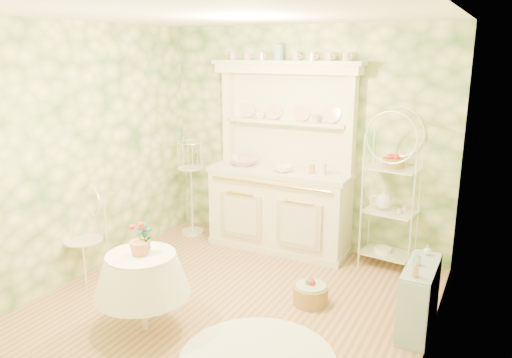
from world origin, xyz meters
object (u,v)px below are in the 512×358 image
at_px(side_shelf, 419,300).
at_px(birdcage_stand, 191,178).
at_px(kitchen_dresser, 280,159).
at_px(floor_basket, 311,294).
at_px(cafe_chair, 83,241).
at_px(round_table, 143,295).
at_px(bakers_rack, 391,195).

xyz_separation_m(side_shelf, birdcage_stand, (-3.13, 1.10, 0.48)).
bearing_deg(birdcage_stand, kitchen_dresser, 3.17).
bearing_deg(side_shelf, floor_basket, 178.21).
bearing_deg(floor_basket, cafe_chair, -165.54).
distance_m(round_table, floor_basket, 1.61).
height_order(side_shelf, cafe_chair, cafe_chair).
xyz_separation_m(round_table, birdcage_stand, (-0.98, 2.19, 0.44)).
bearing_deg(floor_basket, side_shelf, -0.42).
bearing_deg(floor_basket, round_table, -136.13).
height_order(cafe_chair, floor_basket, cafe_chair).
xyz_separation_m(bakers_rack, round_table, (-1.60, -2.35, -0.52)).
height_order(kitchen_dresser, floor_basket, kitchen_dresser).
bearing_deg(bakers_rack, round_table, -116.35).
bearing_deg(birdcage_stand, side_shelf, -19.32).
relative_size(kitchen_dresser, round_table, 3.48).
bearing_deg(floor_basket, bakers_rack, 70.02).
height_order(kitchen_dresser, round_table, kitchen_dresser).
relative_size(side_shelf, cafe_chair, 0.76).
distance_m(side_shelf, cafe_chair, 3.42).
height_order(kitchen_dresser, birdcage_stand, kitchen_dresser).
distance_m(bakers_rack, birdcage_stand, 2.58).
bearing_deg(birdcage_stand, bakers_rack, 3.47).
bearing_deg(side_shelf, birdcage_stand, 159.31).
xyz_separation_m(kitchen_dresser, birdcage_stand, (-1.25, -0.07, -0.38)).
xyz_separation_m(round_table, cafe_chair, (-1.21, 0.50, 0.11)).
distance_m(bakers_rack, cafe_chair, 3.39).
distance_m(cafe_chair, birdcage_stand, 1.74).
bearing_deg(cafe_chair, bakers_rack, 52.19).
bearing_deg(round_table, floor_basket, 43.87).
bearing_deg(birdcage_stand, floor_basket, -27.19).
relative_size(kitchen_dresser, bakers_rack, 1.35).
bearing_deg(bakers_rack, birdcage_stand, -168.63).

